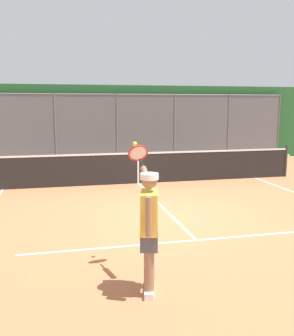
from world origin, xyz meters
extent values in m
plane|color=#B76B42|center=(0.00, 0.00, 0.00)|extent=(60.00, 60.00, 0.00)
cube|color=white|center=(0.00, 1.57, 0.00)|extent=(6.18, 0.05, 0.01)
cube|color=white|center=(0.00, -1.00, 0.00)|extent=(0.05, 5.13, 0.01)
cylinder|color=#565B60|center=(-7.41, -7.86, 1.43)|extent=(0.07, 0.07, 2.85)
cylinder|color=#565B60|center=(-4.94, -7.86, 1.43)|extent=(0.07, 0.07, 2.85)
cylinder|color=#565B60|center=(-2.47, -7.86, 1.43)|extent=(0.07, 0.07, 2.85)
cylinder|color=#565B60|center=(0.00, -7.86, 1.43)|extent=(0.07, 0.07, 2.85)
cylinder|color=#565B60|center=(2.47, -7.86, 1.43)|extent=(0.07, 0.07, 2.85)
cylinder|color=#565B60|center=(0.00, -7.86, 2.81)|extent=(14.83, 0.05, 0.05)
cube|color=#565B60|center=(0.00, -7.86, 1.43)|extent=(14.83, 0.02, 2.85)
cube|color=#235B2D|center=(0.00, -8.51, 1.60)|extent=(17.83, 0.90, 3.20)
cube|color=silver|center=(0.00, -7.68, 0.07)|extent=(15.83, 0.18, 0.15)
cylinder|color=#2D2D2D|center=(-5.08, -3.56, 0.54)|extent=(0.09, 0.09, 1.07)
cube|color=black|center=(0.00, -3.56, 0.46)|extent=(10.08, 0.02, 0.91)
cube|color=white|center=(0.00, -3.56, 0.94)|extent=(10.08, 0.04, 0.05)
cube|color=white|center=(0.00, -3.56, 0.46)|extent=(0.05, 0.04, 0.91)
cube|color=silver|center=(1.29, 3.34, 0.04)|extent=(0.17, 0.28, 0.09)
cylinder|color=#8C664C|center=(1.29, 3.34, 0.45)|extent=(0.13, 0.13, 0.72)
cube|color=silver|center=(1.22, 3.10, 0.04)|extent=(0.17, 0.28, 0.09)
cylinder|color=#8C664C|center=(1.22, 3.10, 0.45)|extent=(0.13, 0.13, 0.72)
cube|color=#474C56|center=(1.26, 3.22, 0.73)|extent=(0.31, 0.42, 0.26)
cube|color=gold|center=(1.26, 3.22, 1.07)|extent=(0.32, 0.48, 0.52)
cylinder|color=#8C664C|center=(1.33, 3.49, 1.09)|extent=(0.08, 0.08, 0.48)
cylinder|color=#8C664C|center=(1.20, 2.80, 1.43)|extent=(0.11, 0.36, 0.28)
sphere|color=#8C664C|center=(1.26, 3.22, 1.47)|extent=(0.20, 0.20, 0.20)
cylinder|color=white|center=(1.26, 3.22, 1.53)|extent=(0.28, 0.28, 0.07)
cube|color=white|center=(1.23, 3.12, 1.50)|extent=(0.21, 0.22, 0.02)
cylinder|color=black|center=(1.21, 2.57, 1.59)|extent=(0.04, 0.17, 0.13)
torus|color=red|center=(1.22, 2.38, 1.71)|extent=(0.31, 0.20, 0.26)
cylinder|color=silver|center=(1.22, 2.38, 1.71)|extent=(0.26, 0.16, 0.21)
sphere|color=#CCDB33|center=(1.24, 2.21, 1.83)|extent=(0.07, 0.07, 0.07)
camera|label=1|loc=(2.32, 7.70, 2.40)|focal=40.65mm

